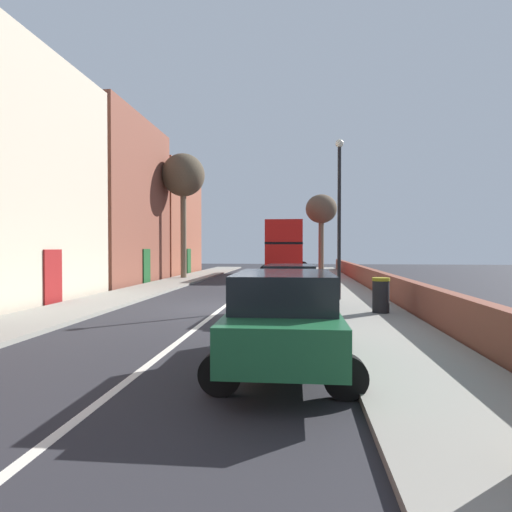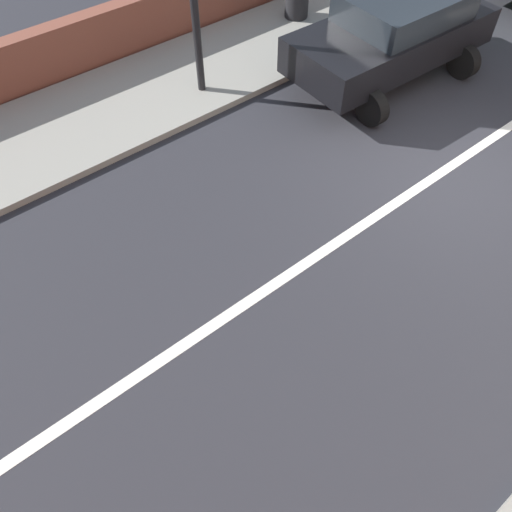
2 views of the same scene
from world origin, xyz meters
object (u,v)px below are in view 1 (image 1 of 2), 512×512
at_px(lamppost_right, 339,206).
at_px(parked_car_black_right_0, 292,286).
at_px(street_tree_left_0, 183,177).
at_px(parked_car_green_right_1, 284,315).
at_px(litter_bin_right, 381,295).
at_px(double_decker_bus, 287,246).
at_px(street_tree_right_3, 321,211).

bearing_deg(lamppost_right, parked_car_black_right_0, -119.78).
bearing_deg(parked_car_black_right_0, street_tree_left_0, 118.12).
relative_size(parked_car_black_right_0, parked_car_green_right_1, 0.90).
distance_m(parked_car_black_right_0, street_tree_left_0, 17.50).
relative_size(parked_car_black_right_0, litter_bin_right, 3.72).
distance_m(double_decker_bus, parked_car_black_right_0, 19.17).
height_order(parked_car_green_right_1, street_tree_right_3, street_tree_right_3).
xyz_separation_m(double_decker_bus, parked_car_black_right_0, (0.80, -19.10, -1.43)).
bearing_deg(double_decker_bus, parked_car_black_right_0, -87.61).
height_order(street_tree_left_0, litter_bin_right, street_tree_left_0).
bearing_deg(parked_car_black_right_0, double_decker_bus, 92.39).
bearing_deg(litter_bin_right, parked_car_black_right_0, 177.20).
distance_m(lamppost_right, litter_bin_right, 4.65).
bearing_deg(lamppost_right, double_decker_bus, 99.26).
relative_size(parked_car_black_right_0, lamppost_right, 0.65).
bearing_deg(street_tree_left_0, double_decker_bus, 33.78).
bearing_deg(parked_car_green_right_1, street_tree_right_3, 85.90).
bearing_deg(litter_bin_right, lamppost_right, 106.93).
relative_size(double_decker_bus, street_tree_left_0, 1.22).
bearing_deg(street_tree_left_0, parked_car_green_right_1, -69.54).
relative_size(double_decker_bus, litter_bin_right, 9.47).
height_order(double_decker_bus, parked_car_black_right_0, double_decker_bus).
distance_m(parked_car_green_right_1, lamppost_right, 9.99).
relative_size(street_tree_left_0, litter_bin_right, 7.74).
height_order(street_tree_left_0, street_tree_right_3, street_tree_left_0).
distance_m(double_decker_bus, street_tree_left_0, 9.56).
height_order(parked_car_black_right_0, street_tree_left_0, street_tree_left_0).
height_order(parked_car_green_right_1, lamppost_right, lamppost_right).
bearing_deg(lamppost_right, street_tree_right_3, 89.34).
height_order(double_decker_bus, street_tree_left_0, street_tree_left_0).
xyz_separation_m(parked_car_green_right_1, lamppost_right, (1.80, 9.42, 2.83)).
relative_size(parked_car_green_right_1, lamppost_right, 0.72).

